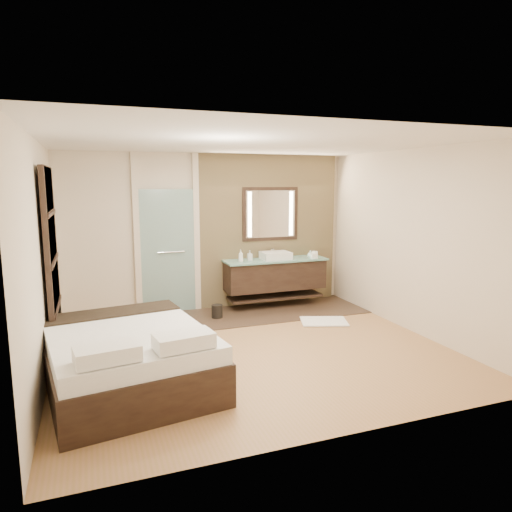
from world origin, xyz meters
name	(u,v)px	position (x,y,z in m)	size (l,w,h in m)	color
floor	(253,350)	(0.00, 0.00, 0.00)	(5.00, 5.00, 0.00)	#A27743
tile_strip	(255,313)	(0.60, 1.60, 0.01)	(3.80, 1.30, 0.01)	#3A2D20
stone_wall	(269,230)	(1.10, 2.21, 1.35)	(2.60, 0.08, 2.70)	tan
vanity	(275,275)	(1.10, 1.92, 0.58)	(1.85, 0.55, 0.88)	black
mirror_unit	(270,214)	(1.10, 2.16, 1.65)	(1.06, 0.04, 0.96)	black
frosted_door	(168,246)	(-0.75, 2.20, 1.14)	(1.10, 0.12, 2.70)	#BAECE7
shoji_partition	(52,264)	(-2.43, 0.60, 1.21)	(0.06, 1.20, 2.40)	black
bed	(128,358)	(-1.65, -0.56, 0.32)	(1.91, 2.25, 0.78)	black
bath_mat	(324,321)	(1.47, 0.75, 0.02)	(0.72, 0.50, 0.02)	white
waste_bin	(217,312)	(-0.08, 1.55, 0.11)	(0.18, 0.18, 0.23)	black
tissue_box	(313,256)	(1.76, 1.75, 0.92)	(0.12, 0.12, 0.10)	white
soap_bottle_a	(241,256)	(0.43, 1.84, 0.97)	(0.08, 0.08, 0.21)	white
soap_bottle_b	(250,255)	(0.63, 1.95, 0.95)	(0.08, 0.08, 0.17)	#B2B2B2
soap_bottle_c	(310,254)	(1.72, 1.78, 0.94)	(0.11, 0.11, 0.14)	silver
cup	(315,254)	(1.92, 1.99, 0.91)	(0.11, 0.11, 0.09)	white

